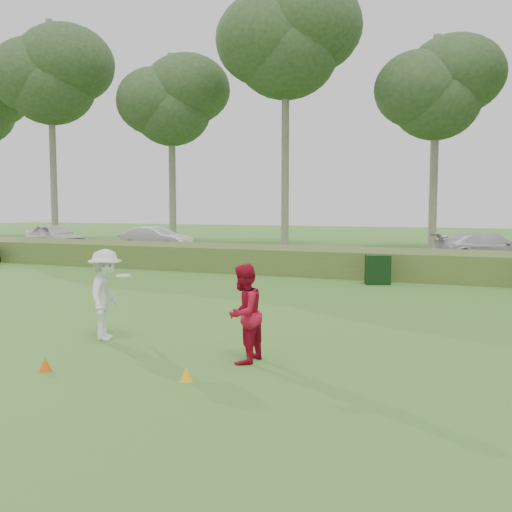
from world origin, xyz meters
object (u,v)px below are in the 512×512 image
at_px(player_red, 243,314).
at_px(car_right, 488,248).
at_px(player_white, 106,295).
at_px(utility_cabinet, 378,270).
at_px(car_left, 55,236).
at_px(cone_yellow, 186,374).
at_px(car_mid, 156,239).
at_px(cone_orange, 45,364).

bearing_deg(player_red, car_right, 172.47).
height_order(player_white, utility_cabinet, player_white).
bearing_deg(player_white, utility_cabinet, -40.93).
bearing_deg(car_left, player_white, -117.88).
height_order(car_left, car_right, car_left).
bearing_deg(utility_cabinet, cone_yellow, -116.08).
relative_size(utility_cabinet, car_mid, 0.23).
distance_m(player_red, cone_yellow, 1.40).
bearing_deg(car_left, car_mid, -64.97).
distance_m(cone_orange, car_left, 24.45).
distance_m(utility_cabinet, car_left, 20.24).
bearing_deg(player_white, car_left, 22.26).
bearing_deg(car_left, cone_yellow, -116.26).
bearing_deg(player_red, utility_cabinet, -178.14).
distance_m(cone_orange, cone_yellow, 2.19).
relative_size(player_white, cone_orange, 7.97).
relative_size(player_red, car_right, 0.35).
distance_m(player_white, car_left, 22.67).
bearing_deg(cone_yellow, car_mid, 123.28).
relative_size(cone_orange, cone_yellow, 0.99).
relative_size(cone_yellow, car_mid, 0.05).
height_order(player_red, car_mid, player_red).
xyz_separation_m(car_left, car_mid, (6.05, 0.73, -0.05)).
relative_size(player_red, car_mid, 0.39).
xyz_separation_m(player_red, car_right, (3.46, 17.50, -0.06)).
height_order(utility_cabinet, car_left, car_left).
bearing_deg(cone_yellow, player_white, 147.68).
relative_size(player_red, cone_yellow, 7.35).
bearing_deg(car_left, player_red, -113.77).
bearing_deg(player_red, cone_orange, -54.49).
relative_size(utility_cabinet, car_right, 0.21).
xyz_separation_m(player_white, car_right, (6.40, 17.04, -0.12)).
bearing_deg(car_right, player_red, 147.10).
bearing_deg(car_left, utility_cabinet, -92.16).
bearing_deg(car_mid, player_red, -140.37).
bearing_deg(player_white, player_red, -120.56).
height_order(player_white, player_red, player_white).
distance_m(utility_cabinet, car_right, 8.37).
bearing_deg(player_red, car_mid, -140.56).
xyz_separation_m(player_white, utility_cabinet, (3.24, 9.29, -0.37)).
relative_size(player_white, player_red, 1.07).
xyz_separation_m(player_white, cone_yellow, (2.58, -1.63, -0.72)).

